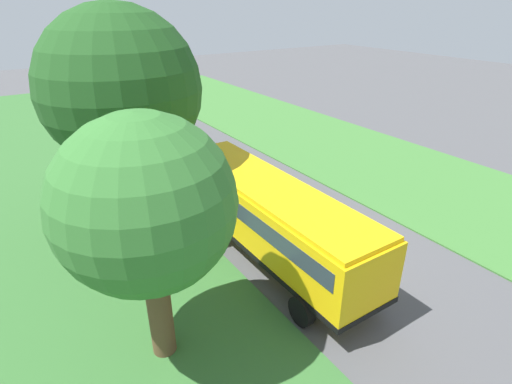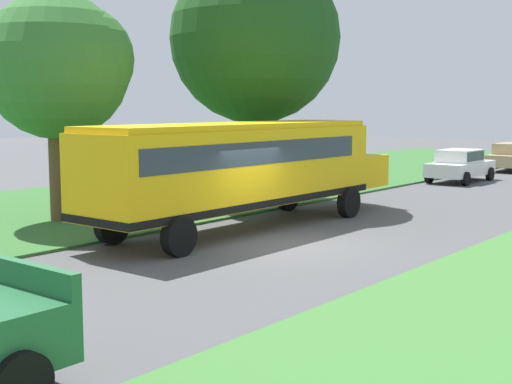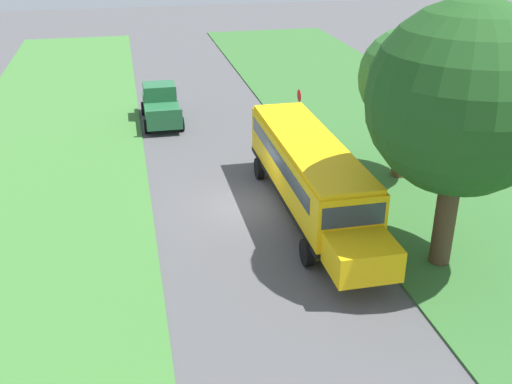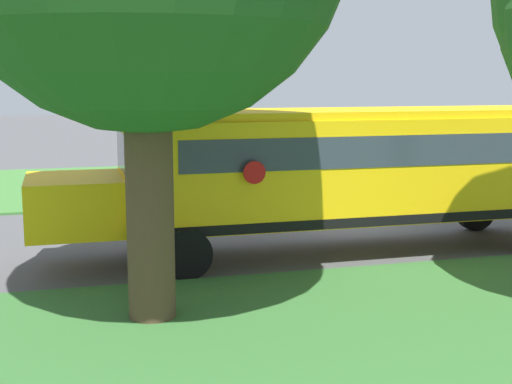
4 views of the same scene
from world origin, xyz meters
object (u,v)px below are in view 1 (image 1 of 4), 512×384
(car_white_nearest, at_px, (127,131))
(oak_tree_roadside_mid, at_px, (121,90))
(car_tan_middle, at_px, (101,109))
(oak_tree_beside_bus, at_px, (149,199))
(school_bus, at_px, (264,210))

(car_white_nearest, bearing_deg, oak_tree_roadside_mid, -104.86)
(car_white_nearest, distance_m, car_tan_middle, 7.38)
(car_white_nearest, xyz_separation_m, oak_tree_roadside_mid, (-3.16, -11.89, 5.24))
(oak_tree_beside_bus, height_order, oak_tree_roadside_mid, oak_tree_roadside_mid)
(car_white_nearest, xyz_separation_m, car_tan_middle, (0.00, 7.38, 0.00))
(car_tan_middle, bearing_deg, oak_tree_beside_bus, -100.26)
(oak_tree_roadside_mid, bearing_deg, car_tan_middle, 80.70)
(school_bus, distance_m, car_white_nearest, 16.71)
(school_bus, height_order, car_tan_middle, school_bus)
(school_bus, xyz_separation_m, oak_tree_beside_bus, (-5.14, -2.50, 2.97))
(car_white_nearest, distance_m, oak_tree_beside_bus, 20.17)
(car_white_nearest, height_order, car_tan_middle, same)
(oak_tree_beside_bus, xyz_separation_m, oak_tree_roadside_mid, (1.65, 7.28, 1.23))
(school_bus, relative_size, oak_tree_beside_bus, 1.74)
(school_bus, relative_size, car_tan_middle, 2.82)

